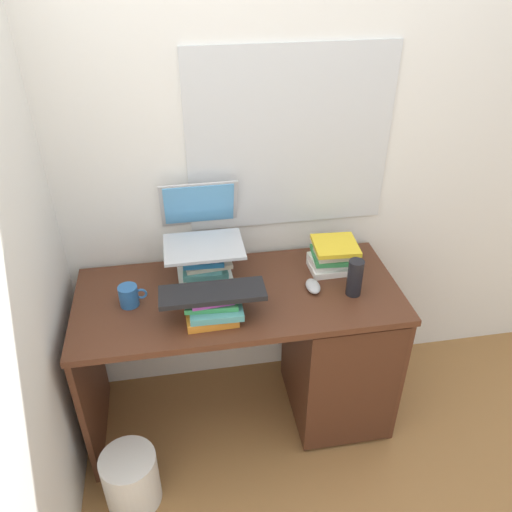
{
  "coord_description": "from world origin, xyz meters",
  "views": [
    {
      "loc": [
        -0.22,
        -1.75,
        2.11
      ],
      "look_at": [
        0.08,
        0.0,
        0.95
      ],
      "focal_mm": 36.0,
      "sensor_mm": 36.0,
      "label": 1
    }
  ],
  "objects_px": {
    "keyboard": "(212,293)",
    "water_bottle": "(355,278)",
    "laptop": "(202,228)",
    "mug": "(129,296)",
    "wastebasket": "(131,479)",
    "desk": "(315,347)",
    "book_stack_side": "(333,256)",
    "computer_mouse": "(313,286)",
    "book_stack_keyboard_riser": "(213,307)",
    "book_stack_tall": "(204,265)"
  },
  "relations": [
    {
      "from": "book_stack_keyboard_riser",
      "to": "mug",
      "type": "bearing_deg",
      "value": 157.9
    },
    {
      "from": "computer_mouse",
      "to": "wastebasket",
      "type": "xyz_separation_m",
      "value": [
        -0.85,
        -0.35,
        -0.65
      ]
    },
    {
      "from": "wastebasket",
      "to": "desk",
      "type": "bearing_deg",
      "value": 22.13
    },
    {
      "from": "desk",
      "to": "computer_mouse",
      "type": "height_order",
      "value": "computer_mouse"
    },
    {
      "from": "keyboard",
      "to": "water_bottle",
      "type": "relative_size",
      "value": 2.52
    },
    {
      "from": "mug",
      "to": "desk",
      "type": "bearing_deg",
      "value": -1.57
    },
    {
      "from": "desk",
      "to": "book_stack_side",
      "type": "distance_m",
      "value": 0.45
    },
    {
      "from": "book_stack_tall",
      "to": "wastebasket",
      "type": "relative_size",
      "value": 0.9
    },
    {
      "from": "book_stack_side",
      "to": "computer_mouse",
      "type": "distance_m",
      "value": 0.2
    },
    {
      "from": "laptop",
      "to": "mug",
      "type": "xyz_separation_m",
      "value": [
        -0.33,
        -0.19,
        -0.18
      ]
    },
    {
      "from": "book_stack_side",
      "to": "water_bottle",
      "type": "height_order",
      "value": "water_bottle"
    },
    {
      "from": "desk",
      "to": "book_stack_side",
      "type": "relative_size",
      "value": 6.56
    },
    {
      "from": "book_stack_keyboard_riser",
      "to": "water_bottle",
      "type": "distance_m",
      "value": 0.61
    },
    {
      "from": "book_stack_tall",
      "to": "computer_mouse",
      "type": "relative_size",
      "value": 2.34
    },
    {
      "from": "laptop",
      "to": "wastebasket",
      "type": "xyz_separation_m",
      "value": [
        -0.39,
        -0.57,
        -0.86
      ]
    },
    {
      "from": "book_stack_tall",
      "to": "wastebasket",
      "type": "xyz_separation_m",
      "value": [
        -0.39,
        -0.51,
        -0.71
      ]
    },
    {
      "from": "book_stack_tall",
      "to": "water_bottle",
      "type": "xyz_separation_m",
      "value": [
        0.62,
        -0.21,
        0.01
      ]
    },
    {
      "from": "mug",
      "to": "keyboard",
      "type": "bearing_deg",
      "value": -21.5
    },
    {
      "from": "laptop",
      "to": "mug",
      "type": "height_order",
      "value": "laptop"
    },
    {
      "from": "laptop",
      "to": "mug",
      "type": "distance_m",
      "value": 0.42
    },
    {
      "from": "book_stack_side",
      "to": "mug",
      "type": "height_order",
      "value": "book_stack_side"
    },
    {
      "from": "mug",
      "to": "water_bottle",
      "type": "relative_size",
      "value": 0.7
    },
    {
      "from": "book_stack_side",
      "to": "keyboard",
      "type": "bearing_deg",
      "value": -157.12
    },
    {
      "from": "water_bottle",
      "to": "keyboard",
      "type": "bearing_deg",
      "value": -175.46
    },
    {
      "from": "keyboard",
      "to": "computer_mouse",
      "type": "distance_m",
      "value": 0.47
    },
    {
      "from": "book_stack_tall",
      "to": "computer_mouse",
      "type": "height_order",
      "value": "book_stack_tall"
    },
    {
      "from": "book_stack_keyboard_riser",
      "to": "water_bottle",
      "type": "xyz_separation_m",
      "value": [
        0.61,
        0.05,
        0.03
      ]
    },
    {
      "from": "book_stack_tall",
      "to": "mug",
      "type": "distance_m",
      "value": 0.35
    },
    {
      "from": "computer_mouse",
      "to": "water_bottle",
      "type": "relative_size",
      "value": 0.62
    },
    {
      "from": "desk",
      "to": "book_stack_side",
      "type": "xyz_separation_m",
      "value": [
        0.09,
        0.13,
        0.42
      ]
    },
    {
      "from": "laptop",
      "to": "wastebasket",
      "type": "relative_size",
      "value": 1.26
    },
    {
      "from": "mug",
      "to": "wastebasket",
      "type": "bearing_deg",
      "value": -100.14
    },
    {
      "from": "water_bottle",
      "to": "book_stack_tall",
      "type": "bearing_deg",
      "value": 160.93
    },
    {
      "from": "computer_mouse",
      "to": "mug",
      "type": "height_order",
      "value": "mug"
    },
    {
      "from": "desk",
      "to": "water_bottle",
      "type": "height_order",
      "value": "water_bottle"
    },
    {
      "from": "computer_mouse",
      "to": "water_bottle",
      "type": "distance_m",
      "value": 0.18
    },
    {
      "from": "book_stack_keyboard_riser",
      "to": "keyboard",
      "type": "distance_m",
      "value": 0.07
    },
    {
      "from": "laptop",
      "to": "water_bottle",
      "type": "bearing_deg",
      "value": -24.15
    },
    {
      "from": "desk",
      "to": "computer_mouse",
      "type": "xyz_separation_m",
      "value": [
        -0.03,
        -0.01,
        0.37
      ]
    },
    {
      "from": "wastebasket",
      "to": "book_stack_side",
      "type": "bearing_deg",
      "value": 26.67
    },
    {
      "from": "desk",
      "to": "keyboard",
      "type": "bearing_deg",
      "value": -167.05
    },
    {
      "from": "book_stack_keyboard_riser",
      "to": "book_stack_side",
      "type": "relative_size",
      "value": 1.09
    },
    {
      "from": "keyboard",
      "to": "mug",
      "type": "relative_size",
      "value": 3.59
    },
    {
      "from": "desk",
      "to": "laptop",
      "type": "height_order",
      "value": "laptop"
    },
    {
      "from": "keyboard",
      "to": "computer_mouse",
      "type": "height_order",
      "value": "keyboard"
    },
    {
      "from": "desk",
      "to": "mug",
      "type": "height_order",
      "value": "mug"
    },
    {
      "from": "keyboard",
      "to": "wastebasket",
      "type": "distance_m",
      "value": 0.88
    },
    {
      "from": "book_stack_tall",
      "to": "mug",
      "type": "bearing_deg",
      "value": -158.19
    },
    {
      "from": "book_stack_keyboard_riser",
      "to": "mug",
      "type": "relative_size",
      "value": 1.99
    },
    {
      "from": "water_bottle",
      "to": "wastebasket",
      "type": "height_order",
      "value": "water_bottle"
    }
  ]
}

